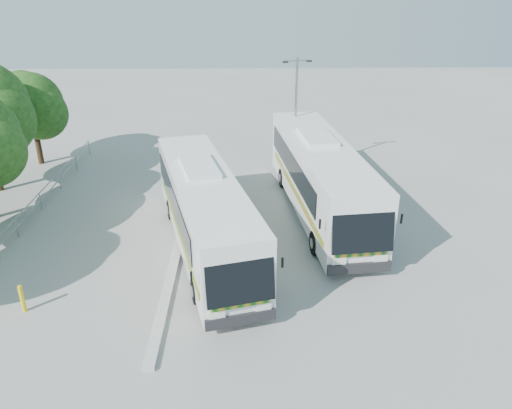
{
  "coord_description": "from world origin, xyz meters",
  "views": [
    {
      "loc": [
        0.84,
        -18.05,
        11.31
      ],
      "look_at": [
        1.25,
        2.15,
        2.0
      ],
      "focal_mm": 35.0,
      "sensor_mm": 36.0,
      "label": 1
    }
  ],
  "objects_px": {
    "coach_main": "(205,210)",
    "coach_adjacent": "(320,176)",
    "tree_far_e": "(32,105)",
    "bollard": "(22,299)",
    "lamppost": "(296,113)"
  },
  "relations": [
    {
      "from": "coach_main",
      "to": "tree_far_e",
      "type": "bearing_deg",
      "value": 120.34
    },
    {
      "from": "tree_far_e",
      "to": "coach_adjacent",
      "type": "xyz_separation_m",
      "value": [
        17.23,
        -7.82,
        -1.87
      ]
    },
    {
      "from": "tree_far_e",
      "to": "bollard",
      "type": "distance_m",
      "value": 17.23
    },
    {
      "from": "coach_main",
      "to": "bollard",
      "type": "relative_size",
      "value": 11.56
    },
    {
      "from": "coach_adjacent",
      "to": "bollard",
      "type": "height_order",
      "value": "coach_adjacent"
    },
    {
      "from": "tree_far_e",
      "to": "coach_main",
      "type": "bearing_deg",
      "value": -44.7
    },
    {
      "from": "coach_main",
      "to": "coach_adjacent",
      "type": "bearing_deg",
      "value": 18.51
    },
    {
      "from": "coach_main",
      "to": "coach_adjacent",
      "type": "xyz_separation_m",
      "value": [
        5.59,
        3.7,
        0.11
      ]
    },
    {
      "from": "coach_adjacent",
      "to": "bollard",
      "type": "relative_size",
      "value": 12.24
    },
    {
      "from": "coach_main",
      "to": "bollard",
      "type": "distance_m",
      "value": 7.99
    },
    {
      "from": "coach_adjacent",
      "to": "lamppost",
      "type": "height_order",
      "value": "lamppost"
    },
    {
      "from": "coach_adjacent",
      "to": "lamppost",
      "type": "relative_size",
      "value": 1.91
    },
    {
      "from": "coach_adjacent",
      "to": "bollard",
      "type": "xyz_separation_m",
      "value": [
        -12.01,
        -8.26,
        -1.47
      ]
    },
    {
      "from": "lamppost",
      "to": "bollard",
      "type": "height_order",
      "value": "lamppost"
    },
    {
      "from": "tree_far_e",
      "to": "lamppost",
      "type": "xyz_separation_m",
      "value": [
        16.41,
        -2.33,
        0.02
      ]
    }
  ]
}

